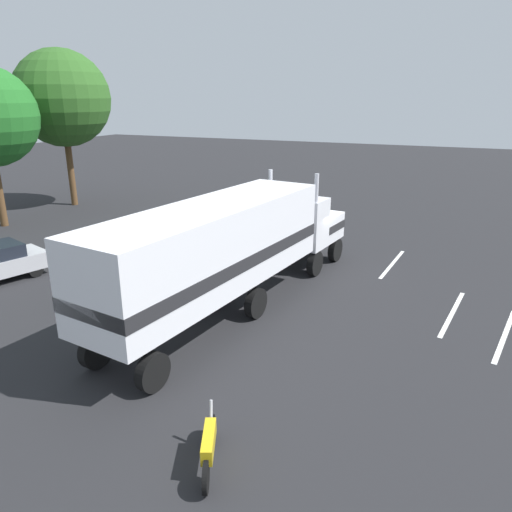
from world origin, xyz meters
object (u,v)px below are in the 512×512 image
Objects in this scene: person_bystander at (146,287)px; motorcycle at (209,446)px; tree_right at (62,99)px; semi_truck at (231,244)px.

motorcycle is (-6.02, -5.90, -0.41)m from person_bystander.
semi_truck is at bearing -122.25° from tree_right.
person_bystander is at bearing 44.38° from motorcycle.
semi_truck reaches higher than person_bystander.
person_bystander is 8.44m from motorcycle.
motorcycle is (-7.30, -3.04, -2.04)m from semi_truck.
person_bystander is 0.15× the size of tree_right.
person_bystander is at bearing 114.07° from semi_truck.
motorcycle is at bearing -131.42° from tree_right.
semi_truck is at bearing 22.59° from motorcycle.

